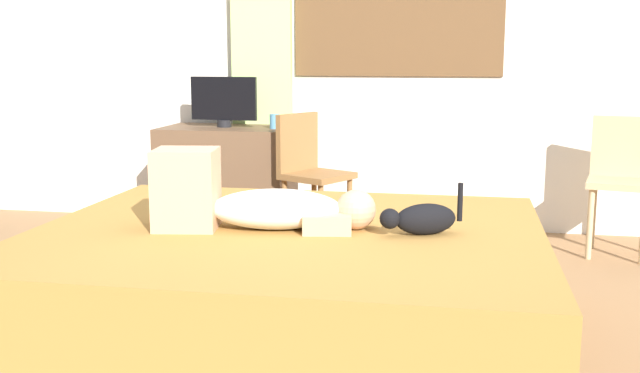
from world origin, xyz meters
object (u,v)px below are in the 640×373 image
desk (228,179)px  chair_spare (621,174)px  tv_monitor (224,101)px  cat (421,219)px  chair_by_desk (309,168)px  cup (275,121)px  person_lying (253,202)px  bed (289,286)px

desk → chair_spare: (2.61, -0.14, 0.14)m
tv_monitor → chair_spare: bearing=-3.1°
cat → desk: desk is taller
desk → chair_by_desk: chair_by_desk is taller
cup → chair_spare: bearing=-2.5°
cup → person_lying: bearing=-78.4°
person_lying → desk: bearing=110.8°
tv_monitor → chair_spare: size_ratio=0.56×
bed → cat: (0.56, -0.01, 0.33)m
bed → cat: size_ratio=6.59×
person_lying → cup: (-0.40, 1.97, 0.17)m
person_lying → bed: bearing=11.0°
bed → cat: bearing=-1.0°
bed → desk: 2.19m
tv_monitor → chair_by_desk: 0.82m
tv_monitor → cup: size_ratio=4.84×
cat → tv_monitor: 2.51m
cat → chair_by_desk: chair_by_desk is taller
person_lying → chair_by_desk: chair_by_desk is taller
cup → bed: bearing=-74.2°
chair_by_desk → chair_spare: bearing=3.2°
bed → chair_by_desk: (-0.27, 1.73, 0.26)m
bed → cup: size_ratio=22.21×
tv_monitor → chair_spare: 2.66m
cat → cup: size_ratio=3.37×
cat → cup: bearing=119.8°
desk → chair_by_desk: (0.64, -0.25, 0.14)m
desk → tv_monitor: size_ratio=1.87×
desk → cup: bearing=-7.0°
desk → tv_monitor: (-0.02, -0.00, 0.55)m
person_lying → cat: size_ratio=2.82×
cup → chair_by_desk: 0.45m
person_lying → desk: person_lying is taller
bed → person_lying: bearing=-169.0°
cat → cup: cup is taller
person_lying → cat: 0.71m
cat → desk: bearing=126.5°
chair_spare → bed: bearing=-132.7°
bed → tv_monitor: tv_monitor is taller
bed → chair_spare: chair_spare is taller
chair_by_desk → desk: bearing=158.6°
person_lying → chair_spare: size_ratio=1.10×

